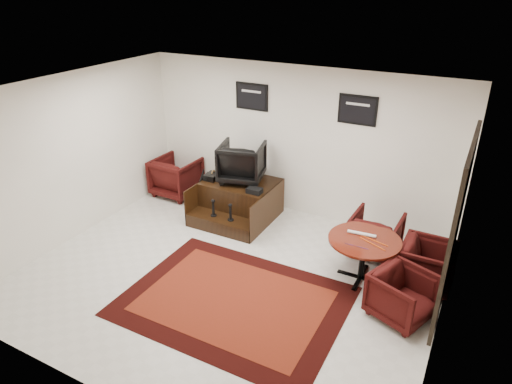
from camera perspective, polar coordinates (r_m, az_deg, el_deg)
ground at (r=7.12m, az=-3.59°, el=-10.49°), size 6.00×6.00×0.00m
room_shell at (r=6.15m, az=-0.19°, el=2.63°), size 6.02×5.02×2.81m
area_rug at (r=6.64m, az=-2.77°, el=-13.43°), size 3.05×2.28×0.01m
shine_podium at (r=8.62m, az=-2.18°, el=-1.14°), size 1.35×1.39×0.69m
shine_chair at (r=8.41m, az=-1.78°, el=3.98°), size 0.94×0.91×0.80m
shoes_pair at (r=8.64m, az=-5.52°, el=1.96°), size 0.24×0.30×0.11m
polish_kit at (r=8.04m, az=-0.20°, el=0.17°), size 0.26×0.18×0.09m
umbrella_black at (r=8.80m, az=-7.19°, el=0.36°), size 0.35×0.13×0.94m
umbrella_hooked at (r=8.95m, az=-6.62°, el=0.41°), size 0.31×0.12×0.83m
armchair_side at (r=9.60m, az=-9.93°, el=2.13°), size 0.87×0.82×0.88m
meeting_table at (r=6.91m, az=13.37°, el=-6.35°), size 1.06×1.06×0.69m
table_chair_back at (r=7.70m, az=14.75°, el=-4.90°), size 0.79×0.74×0.78m
table_chair_window at (r=7.17m, az=20.66°, el=-8.30°), size 0.70×0.75×0.76m
table_chair_corner at (r=6.46m, az=17.87°, el=-12.01°), size 0.90×0.92×0.75m
paper_roll at (r=6.94m, az=13.08°, el=-5.11°), size 0.42×0.09×0.05m
table_clutter at (r=6.78m, az=14.05°, el=-6.19°), size 0.57×0.34×0.01m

